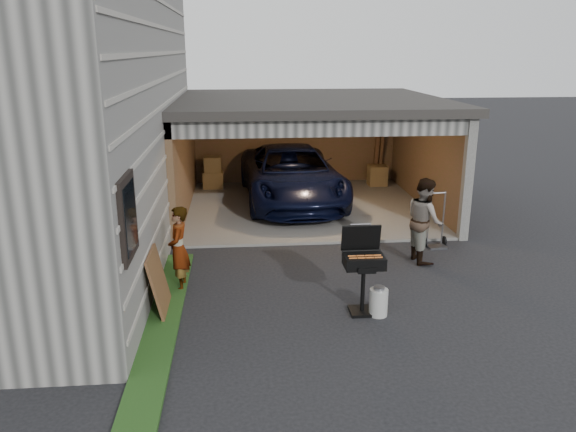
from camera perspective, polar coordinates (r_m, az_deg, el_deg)
name	(u,v)px	position (r m, az deg, el deg)	size (l,w,h in m)	color
ground	(308,321)	(8.95, 2.06, -10.56)	(80.00, 80.00, 0.00)	black
groundcover_strip	(154,359)	(8.10, -13.50, -13.97)	(0.50, 8.00, 0.06)	#193814
garage	(306,136)	(14.96, 1.82, 8.10)	(6.80, 6.30, 2.90)	#605E59
minivan	(291,177)	(15.24, 0.35, 3.97)	(2.48, 5.38, 1.49)	black
woman	(179,249)	(9.94, -11.04, -3.29)	(0.55, 0.36, 1.51)	#A7BDD2
man	(424,220)	(11.39, 13.68, -0.40)	(0.82, 0.64, 1.69)	#3C2817
bbq_grill	(363,264)	(8.97, 7.66, -4.83)	(0.63, 0.55, 1.40)	black
propane_tank	(378,302)	(9.14, 9.17, -8.65)	(0.30, 0.30, 0.44)	silver
plywood_panel	(159,283)	(9.23, -12.98, -6.62)	(0.04, 0.93, 1.04)	brown
hand_truck	(436,236)	(12.43, 14.78, -2.02)	(0.51, 0.40, 1.21)	slate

